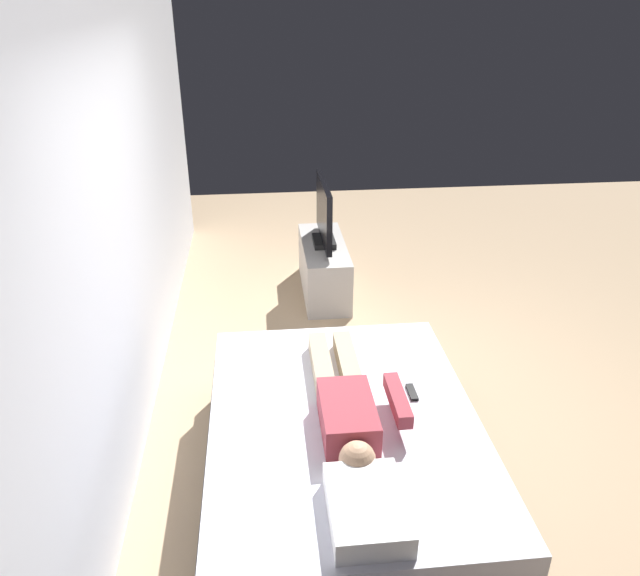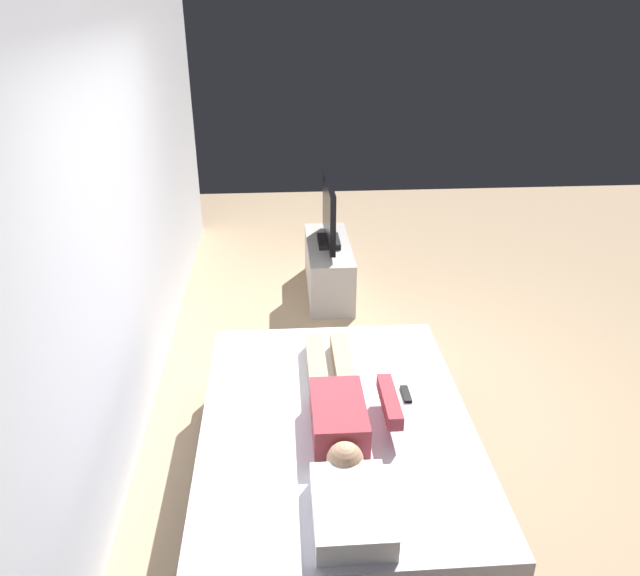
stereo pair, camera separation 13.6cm
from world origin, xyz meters
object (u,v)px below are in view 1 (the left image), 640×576
at_px(bed, 344,457).
at_px(person, 347,402).
at_px(remote, 412,392).
at_px(tv_stand, 324,268).
at_px(pillow, 367,508).
at_px(tv, 324,215).

height_order(bed, person, person).
height_order(remote, tv_stand, remote).
bearing_deg(bed, person, -28.24).
relative_size(pillow, tv_stand, 0.44).
distance_m(person, tv, 2.58).
bearing_deg(remote, bed, 113.18).
relative_size(person, tv_stand, 1.15).
xyz_separation_m(remote, tv, (2.42, 0.25, 0.24)).
xyz_separation_m(pillow, tv_stand, (3.31, -0.17, -0.35)).
bearing_deg(tv, person, 176.55).
bearing_deg(bed, tv, -3.76).
relative_size(tv_stand, tv, 1.25).
bearing_deg(remote, person, 110.47).
bearing_deg(pillow, bed, 0.00).
bearing_deg(bed, pillow, 180.00).
xyz_separation_m(bed, person, (0.03, -0.02, 0.36)).
height_order(bed, pillow, pillow).
bearing_deg(tv, bed, 176.24).
relative_size(person, tv, 1.43).
bearing_deg(bed, tv_stand, -3.76).
distance_m(person, remote, 0.44).
relative_size(remote, tv, 0.17).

